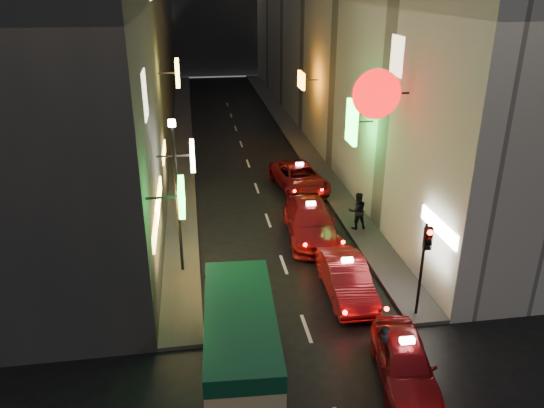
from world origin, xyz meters
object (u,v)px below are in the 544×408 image
traffic_light (425,251)px  lamp_post (177,188)px  taxi_near (405,359)px  pedestrian_crossing (385,345)px  minibus (240,336)px

traffic_light → lamp_post: lamp_post is taller
taxi_near → pedestrian_crossing: pedestrian_crossing is taller
taxi_near → traffic_light: bearing=59.9°
pedestrian_crossing → minibus: bearing=102.0°
traffic_light → taxi_near: bearing=-120.1°
minibus → traffic_light: bearing=18.1°
taxi_near → lamp_post: 10.31m
taxi_near → pedestrian_crossing: 0.71m
lamp_post → traffic_light: bearing=-28.9°
minibus → lamp_post: (-1.75, 6.63, 2.17)m
minibus → taxi_near: size_ratio=1.11×
minibus → traffic_light: size_ratio=1.66×
minibus → traffic_light: (6.45, 2.10, 1.13)m
minibus → pedestrian_crossing: (4.34, -0.24, -0.66)m
pedestrian_crossing → lamp_post: size_ratio=0.29×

